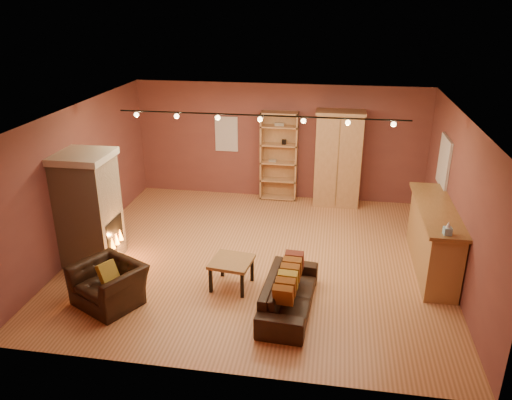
% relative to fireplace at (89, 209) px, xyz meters
% --- Properties ---
extents(floor, '(7.00, 7.00, 0.00)m').
position_rel_fireplace_xyz_m(floor, '(3.04, 0.60, -1.06)').
color(floor, '#A9683C').
rests_on(floor, ground).
extents(ceiling, '(7.00, 7.00, 0.00)m').
position_rel_fireplace_xyz_m(ceiling, '(3.04, 0.60, 1.74)').
color(ceiling, brown).
rests_on(ceiling, back_wall).
extents(back_wall, '(7.00, 0.02, 2.80)m').
position_rel_fireplace_xyz_m(back_wall, '(3.04, 3.85, 0.34)').
color(back_wall, brown).
rests_on(back_wall, floor).
extents(left_wall, '(0.02, 6.50, 2.80)m').
position_rel_fireplace_xyz_m(left_wall, '(-0.46, 0.60, 0.34)').
color(left_wall, brown).
rests_on(left_wall, floor).
extents(right_wall, '(0.02, 6.50, 2.80)m').
position_rel_fireplace_xyz_m(right_wall, '(6.54, 0.60, 0.34)').
color(right_wall, brown).
rests_on(right_wall, floor).
extents(fireplace, '(1.01, 0.98, 2.12)m').
position_rel_fireplace_xyz_m(fireplace, '(0.00, 0.00, 0.00)').
color(fireplace, tan).
rests_on(fireplace, floor).
extents(back_window, '(0.56, 0.04, 0.86)m').
position_rel_fireplace_xyz_m(back_window, '(1.74, 3.83, 0.49)').
color(back_window, silver).
rests_on(back_window, back_wall).
extents(bookcase, '(0.89, 0.35, 2.17)m').
position_rel_fireplace_xyz_m(bookcase, '(3.06, 3.74, 0.04)').
color(bookcase, tan).
rests_on(bookcase, floor).
extents(armoire, '(1.12, 0.64, 2.27)m').
position_rel_fireplace_xyz_m(armoire, '(4.47, 3.56, 0.08)').
color(armoire, tan).
rests_on(armoire, floor).
extents(bar_counter, '(0.67, 2.54, 1.21)m').
position_rel_fireplace_xyz_m(bar_counter, '(6.24, 0.71, -0.45)').
color(bar_counter, tan).
rests_on(bar_counter, floor).
extents(tissue_box, '(0.13, 0.13, 0.22)m').
position_rel_fireplace_xyz_m(tissue_box, '(6.19, -0.40, 0.24)').
color(tissue_box, '#86BFD7').
rests_on(tissue_box, bar_counter).
extents(right_window, '(0.05, 0.90, 1.00)m').
position_rel_fireplace_xyz_m(right_window, '(6.51, 2.00, 0.59)').
color(right_window, silver).
rests_on(right_window, right_wall).
extents(loveseat, '(0.66, 1.90, 0.77)m').
position_rel_fireplace_xyz_m(loveseat, '(3.79, -1.01, -0.67)').
color(loveseat, black).
rests_on(loveseat, floor).
extents(armchair, '(1.24, 1.09, 0.91)m').
position_rel_fireplace_xyz_m(armchair, '(0.90, -1.31, -0.60)').
color(armchair, black).
rests_on(armchair, floor).
extents(coffee_table, '(0.75, 0.75, 0.51)m').
position_rel_fireplace_xyz_m(coffee_table, '(2.76, -0.51, -0.63)').
color(coffee_table, olive).
rests_on(coffee_table, floor).
extents(track_rail, '(5.20, 0.09, 0.13)m').
position_rel_fireplace_xyz_m(track_rail, '(3.04, 0.80, 1.62)').
color(track_rail, black).
rests_on(track_rail, ceiling).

